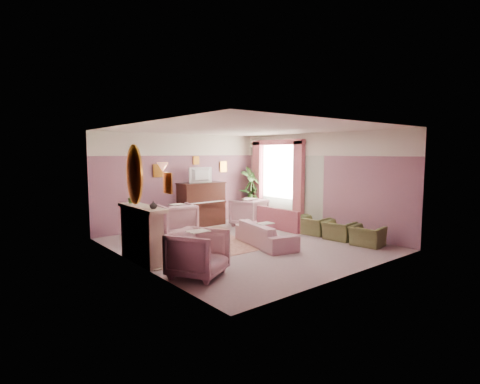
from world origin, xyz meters
TOP-DOWN VIEW (x-y plane):
  - floor at (0.00, 0.00)m, footprint 5.50×6.00m
  - ceiling at (0.00, 0.00)m, footprint 5.50×6.00m
  - wall_back at (0.00, 3.00)m, footprint 5.50×0.02m
  - wall_front at (0.00, -3.00)m, footprint 5.50×0.02m
  - wall_left at (-2.75, 0.00)m, footprint 0.02×6.00m
  - wall_right at (2.75, 0.00)m, footprint 0.02×6.00m
  - picture_rail_band at (0.00, 2.99)m, footprint 5.50×0.01m
  - stripe_panel at (2.73, 1.30)m, footprint 0.01×3.00m
  - fireplace_surround at (-2.59, 0.20)m, footprint 0.30×1.40m
  - fireplace_inset at (-2.49, 0.20)m, footprint 0.18×0.72m
  - fire_ember at (-2.45, 0.20)m, footprint 0.06×0.54m
  - mantel_shelf at (-2.56, 0.20)m, footprint 0.40×1.55m
  - hearth at (-2.39, 0.20)m, footprint 0.55×1.50m
  - mirror_frame at (-2.70, 0.20)m, footprint 0.04×0.72m
  - mirror_glass at (-2.67, 0.20)m, footprint 0.01×0.60m
  - sconce_shade at (-2.62, -0.85)m, footprint 0.20×0.20m
  - piano at (0.50, 2.68)m, footprint 1.40×0.60m
  - piano_keyshelf at (0.50, 2.33)m, footprint 1.30×0.12m
  - piano_keys at (0.50, 2.33)m, footprint 1.20×0.08m
  - piano_top at (0.50, 2.68)m, footprint 1.45×0.65m
  - television at (0.50, 2.63)m, footprint 0.80×0.12m
  - print_back_left at (-0.80, 2.96)m, footprint 0.30×0.03m
  - print_back_right at (1.55, 2.96)m, footprint 0.26×0.03m
  - print_back_mid at (0.50, 2.96)m, footprint 0.22×0.03m
  - print_left_wall at (-2.71, -1.20)m, footprint 0.03×0.28m
  - window_blind at (2.70, 1.55)m, footprint 0.03×1.40m
  - curtain_left at (2.62, 0.63)m, footprint 0.16×0.34m
  - curtain_right at (2.62, 2.47)m, footprint 0.16×0.34m
  - pelmet at (2.62, 1.55)m, footprint 0.16×2.20m
  - mantel_plant at (-2.55, 0.75)m, footprint 0.16×0.16m
  - mantel_vase at (-2.55, -0.30)m, footprint 0.16×0.16m
  - area_rug at (-0.93, 0.25)m, footprint 2.54×1.86m
  - coffee_table at (-0.99, 0.25)m, footprint 1.03×0.57m
  - table_paper at (-0.94, 0.25)m, footprint 0.35×0.28m
  - sofa at (0.32, -0.39)m, footprint 0.63×1.89m
  - sofa_throw at (0.72, -0.39)m, footprint 0.10×1.43m
  - floral_armchair_left at (-0.72, 2.04)m, footprint 0.90×0.90m
  - floral_armchair_right at (1.55, 1.68)m, footprint 0.90×0.90m
  - floral_armchair_front at (-2.18, -1.30)m, footprint 0.90×0.90m
  - olive_chair_a at (2.19, -1.98)m, footprint 0.52×0.74m
  - olive_chair_b at (2.19, -1.16)m, footprint 0.52×0.74m
  - olive_chair_c at (2.19, -0.34)m, footprint 0.52×0.74m
  - olive_chair_d at (2.19, 0.48)m, footprint 0.52×0.74m
  - side_table at (2.39, 2.58)m, footprint 0.52×0.52m
  - side_plant_big at (2.39, 2.58)m, footprint 0.30×0.30m
  - side_plant_small at (2.51, 2.48)m, footprint 0.16×0.16m
  - palm_pot at (2.39, 2.55)m, footprint 0.34×0.34m
  - palm_plant at (2.39, 2.55)m, footprint 0.76×0.76m

SIDE VIEW (x-z plane):
  - floor at x=0.00m, z-range -0.01..0.01m
  - area_rug at x=-0.93m, z-range 0.00..0.01m
  - hearth at x=-2.39m, z-range 0.00..0.02m
  - palm_pot at x=2.39m, z-range 0.00..0.34m
  - fire_ember at x=-2.45m, z-range 0.17..0.27m
  - coffee_table at x=-0.99m, z-range 0.00..0.45m
  - olive_chair_a at x=2.19m, z-range 0.00..0.64m
  - olive_chair_b at x=2.19m, z-range 0.00..0.64m
  - olive_chair_c at x=2.19m, z-range 0.00..0.64m
  - olive_chair_d at x=2.19m, z-range 0.00..0.64m
  - side_table at x=2.39m, z-range 0.00..0.70m
  - sofa at x=0.32m, z-range 0.00..0.76m
  - fireplace_inset at x=-2.49m, z-range 0.06..0.74m
  - table_paper at x=-0.94m, z-range 0.45..0.46m
  - floral_armchair_left at x=-0.72m, z-range 0.00..0.94m
  - floral_armchair_right at x=1.55m, z-range 0.00..0.94m
  - floral_armchair_front at x=-2.18m, z-range 0.00..0.94m
  - fireplace_surround at x=-2.59m, z-range 0.00..1.10m
  - sofa_throw at x=0.72m, z-range 0.34..0.86m
  - piano at x=0.50m, z-range 0.00..1.30m
  - piano_keyshelf at x=0.50m, z-range 0.69..0.75m
  - piano_keys at x=0.50m, z-range 0.75..0.77m
  - side_plant_small at x=2.51m, z-range 0.70..0.98m
  - side_plant_big at x=2.39m, z-range 0.70..1.04m
  - palm_plant at x=2.39m, z-range 0.34..1.78m
  - stripe_panel at x=2.73m, z-range 0.00..2.15m
  - mantel_shelf at x=-2.56m, z-range 1.09..1.16m
  - mantel_vase at x=-2.55m, z-range 1.15..1.31m
  - mantel_plant at x=-2.55m, z-range 1.15..1.43m
  - curtain_left at x=2.62m, z-range 0.00..2.60m
  - curtain_right at x=2.62m, z-range 0.00..2.60m
  - piano_top at x=0.50m, z-range 1.29..1.33m
  - wall_back at x=0.00m, z-range 0.00..2.80m
  - wall_front at x=0.00m, z-range 0.00..2.80m
  - wall_left at x=-2.75m, z-range 0.00..2.80m
  - wall_right at x=2.75m, z-range 0.00..2.80m
  - television at x=0.50m, z-range 1.36..1.84m
  - window_blind at x=2.70m, z-range 0.80..2.60m
  - print_back_left at x=-0.80m, z-range 1.53..1.91m
  - print_left_wall at x=-2.71m, z-range 1.54..1.90m
  - print_back_right at x=1.55m, z-range 1.61..1.95m
  - mirror_frame at x=-2.70m, z-range 1.20..2.40m
  - mirror_glass at x=-2.67m, z-range 1.27..2.33m
  - sconce_shade at x=-2.62m, z-range 1.90..2.06m
  - print_back_mid at x=0.50m, z-range 1.87..2.13m
  - picture_rail_band at x=0.00m, z-range 2.15..2.80m
  - pelmet at x=2.62m, z-range 2.48..2.64m
  - ceiling at x=0.00m, z-range 2.79..2.80m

